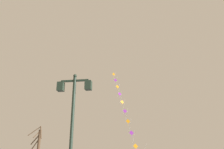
% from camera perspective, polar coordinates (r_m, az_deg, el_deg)
% --- Properties ---
extents(twin_lantern_lamp_post, '(1.54, 0.28, 5.29)m').
position_cam_1_polar(twin_lantern_lamp_post, '(10.54, -9.14, -8.28)').
color(twin_lantern_lamp_post, '#1E2D23').
rests_on(twin_lantern_lamp_post, ground_plane).
extents(kite_train, '(4.11, 11.11, 13.18)m').
position_cam_1_polar(kite_train, '(25.24, 2.84, -7.93)').
color(kite_train, brown).
rests_on(kite_train, ground_plane).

